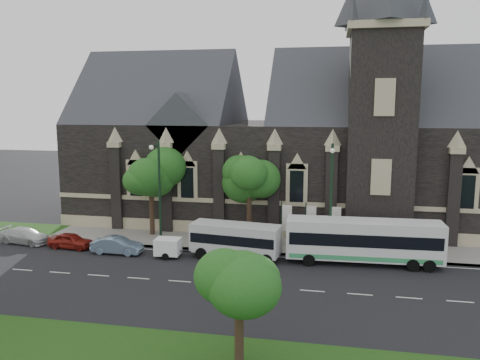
% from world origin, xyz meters
% --- Properties ---
extents(ground, '(160.00, 160.00, 0.00)m').
position_xyz_m(ground, '(0.00, 0.00, 0.00)').
color(ground, black).
rests_on(ground, ground).
extents(sidewalk, '(80.00, 5.00, 0.15)m').
position_xyz_m(sidewalk, '(0.00, 9.50, 0.07)').
color(sidewalk, gray).
rests_on(sidewalk, ground).
extents(museum, '(40.00, 17.70, 29.90)m').
position_xyz_m(museum, '(5.12, 18.78, 8.17)').
color(museum, black).
rests_on(museum, ground).
extents(tree_park_east, '(3.40, 3.40, 6.28)m').
position_xyz_m(tree_park_east, '(6.18, -9.32, 4.62)').
color(tree_park_east, black).
rests_on(tree_park_east, ground).
extents(tree_walk_right, '(4.08, 4.08, 7.80)m').
position_xyz_m(tree_walk_right, '(3.21, 10.71, 5.82)').
color(tree_walk_right, black).
rests_on(tree_walk_right, ground).
extents(tree_walk_left, '(3.91, 3.91, 7.64)m').
position_xyz_m(tree_walk_left, '(-5.80, 10.70, 5.73)').
color(tree_walk_left, black).
rests_on(tree_walk_left, ground).
extents(street_lamp_near, '(0.36, 1.88, 9.00)m').
position_xyz_m(street_lamp_near, '(10.00, 7.09, 5.11)').
color(street_lamp_near, black).
rests_on(street_lamp_near, ground).
extents(street_lamp_mid, '(0.36, 1.88, 9.00)m').
position_xyz_m(street_lamp_mid, '(-4.00, 7.09, 5.11)').
color(street_lamp_mid, black).
rests_on(street_lamp_mid, ground).
extents(banner_flag_left, '(0.90, 0.10, 4.00)m').
position_xyz_m(banner_flag_left, '(6.29, 9.00, 2.38)').
color(banner_flag_left, black).
rests_on(banner_flag_left, ground).
extents(banner_flag_center, '(0.90, 0.10, 4.00)m').
position_xyz_m(banner_flag_center, '(8.29, 9.00, 2.38)').
color(banner_flag_center, black).
rests_on(banner_flag_center, ground).
extents(banner_flag_right, '(0.90, 0.10, 4.00)m').
position_xyz_m(banner_flag_right, '(10.29, 9.00, 2.38)').
color(banner_flag_right, black).
rests_on(banner_flag_right, ground).
extents(tour_coach, '(11.55, 3.00, 3.35)m').
position_xyz_m(tour_coach, '(12.51, 6.17, 1.83)').
color(tour_coach, silver).
rests_on(tour_coach, ground).
extents(shuttle_bus, '(7.23, 3.24, 2.70)m').
position_xyz_m(shuttle_bus, '(2.77, 5.69, 1.57)').
color(shuttle_bus, silver).
rests_on(shuttle_bus, ground).
extents(box_trailer, '(2.85, 1.67, 1.51)m').
position_xyz_m(box_trailer, '(-2.51, 4.84, 0.86)').
color(box_trailer, white).
rests_on(box_trailer, ground).
extents(sedan, '(4.14, 1.45, 1.36)m').
position_xyz_m(sedan, '(-6.87, 4.95, 0.68)').
color(sedan, '#728AA4').
rests_on(sedan, ground).
extents(car_far_red, '(3.88, 1.74, 1.29)m').
position_xyz_m(car_far_red, '(-11.33, 5.57, 0.65)').
color(car_far_red, maroon).
rests_on(car_far_red, ground).
extents(car_far_white, '(4.75, 2.45, 1.32)m').
position_xyz_m(car_far_white, '(-16.00, 6.17, 0.66)').
color(car_far_white, silver).
rests_on(car_far_white, ground).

